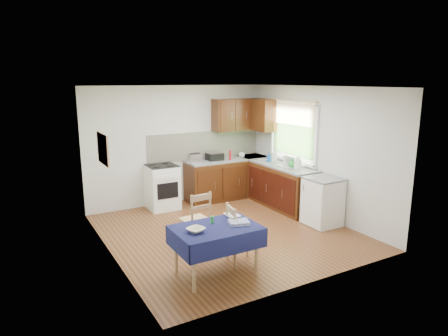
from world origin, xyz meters
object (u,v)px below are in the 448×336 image
chair_near (239,232)px  kettle (298,163)px  chair_far (197,218)px  sandwich_press (215,156)px  toaster (195,158)px  dining_table (216,234)px  dish_rack (290,165)px

chair_near → kettle: (2.21, 1.38, 0.54)m
chair_far → sandwich_press: sandwich_press is taller
sandwich_press → chair_far: bearing=-103.9°
toaster → sandwich_press: 0.51m
dining_table → chair_far: chair_far is taller
toaster → sandwich_press: bearing=6.9°
dining_table → toaster: 3.26m
kettle → chair_near: bearing=-148.0°
dining_table → toaster: bearing=72.5°
toaster → kettle: 2.14m
chair_far → dining_table: bearing=74.0°
dish_rack → kettle: bearing=-74.1°
chair_near → toaster: size_ratio=3.18×
toaster → sandwich_press: (0.51, 0.06, -0.00)m
dining_table → dish_rack: bearing=36.4°
dining_table → chair_near: bearing=21.2°
chair_near → kettle: kettle is taller
toaster → dish_rack: (1.51, -1.29, -0.07)m
chair_near → sandwich_press: size_ratio=2.65×
dining_table → dish_rack: 3.18m
chair_far → sandwich_press: (1.46, 2.13, 0.51)m
chair_near → toaster: toaster is taller
sandwich_press → dish_rack: dish_rack is taller
chair_near → dining_table: bearing=118.3°
dish_rack → kettle: 0.22m
toaster → sandwich_press: toaster is taller
dining_table → kettle: kettle is taller
sandwich_press → kettle: (1.03, -1.56, 0.01)m
toaster → dining_table: bearing=-110.6°
dining_table → toaster: size_ratio=4.11×
toaster → kettle: (1.53, -1.50, 0.01)m
kettle → dining_table: bearing=-150.1°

